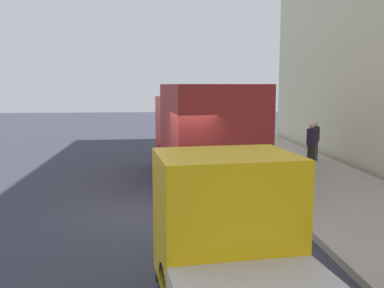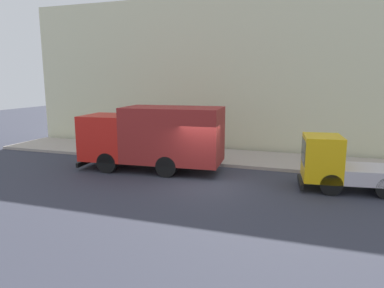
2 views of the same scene
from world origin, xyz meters
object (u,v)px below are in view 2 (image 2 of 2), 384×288
object	(u,v)px
small_flatbed_truck	(346,166)
traffic_cone_orange	(100,147)
large_utility_truck	(153,136)
pedestrian_standing	(147,134)
pedestrian_walking	(167,136)

from	to	relation	value
small_flatbed_truck	traffic_cone_orange	bearing A→B (deg)	71.78
large_utility_truck	traffic_cone_orange	distance (m)	5.60
small_flatbed_truck	pedestrian_standing	size ratio (longest dim) A/B	3.15
large_utility_truck	traffic_cone_orange	xyz separation A→B (m)	(2.47, 4.85, -1.32)
traffic_cone_orange	pedestrian_walking	bearing A→B (deg)	-66.61
pedestrian_walking	pedestrian_standing	world-z (taller)	pedestrian_walking
pedestrian_walking	pedestrian_standing	distance (m)	1.91
traffic_cone_orange	pedestrian_standing	bearing A→B (deg)	-40.49
small_flatbed_truck	pedestrian_walking	distance (m)	11.02
pedestrian_walking	large_utility_truck	bearing A→B (deg)	-110.80
large_utility_truck	traffic_cone_orange	bearing A→B (deg)	58.76
pedestrian_standing	traffic_cone_orange	xyz separation A→B (m)	(-2.46, 2.10, -0.54)
pedestrian_walking	traffic_cone_orange	distance (m)	4.22
traffic_cone_orange	small_flatbed_truck	bearing A→B (deg)	-101.89
pedestrian_standing	small_flatbed_truck	bearing A→B (deg)	-50.54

